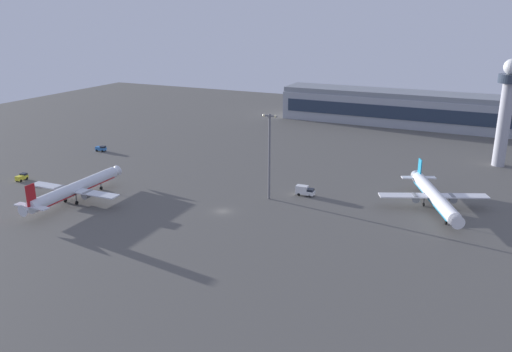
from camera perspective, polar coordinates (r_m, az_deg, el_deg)
The scene contains 9 objects.
ground_plane at distance 148.58m, azimuth -3.64°, elevation -3.86°, with size 416.00×416.00×0.00m, color #56544F.
terminal_building at distance 267.27m, azimuth 19.51°, elevation 6.66°, with size 154.87×22.40×16.40m.
control_tower at distance 206.53m, azimuth 25.62°, elevation 6.96°, with size 8.00×8.00×38.40m.
airplane_taxiway_distant at distance 163.59m, azimuth -19.18°, elevation -1.36°, with size 30.93×39.77×10.21m.
airplane_terminal_side at distance 157.34m, azimuth 18.83°, elevation -2.07°, with size 29.73×37.64×10.21m.
catering_truck at distance 160.90m, azimuth 5.33°, elevation -1.59°, with size 5.78×2.70×3.05m.
cargo_loader at distance 219.79m, azimuth -16.53°, elevation 2.90°, with size 4.36×2.49×2.25m.
baggage_tractor at distance 191.12m, azimuth -24.16°, elevation -0.11°, with size 2.39×4.32×2.25m.
apron_light_east at distance 153.47m, azimuth 1.46°, elevation 2.70°, with size 4.80×0.90×25.95m.
Camera 1 is at (67.63, -120.62, 54.35)m, focal length 36.71 mm.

